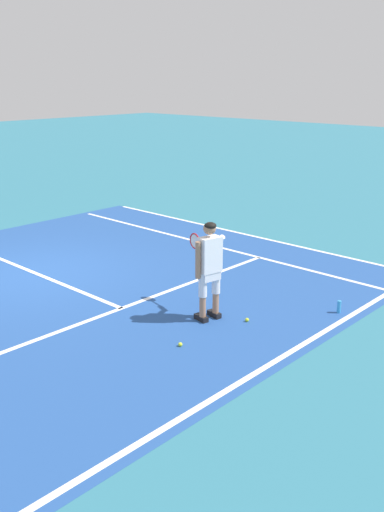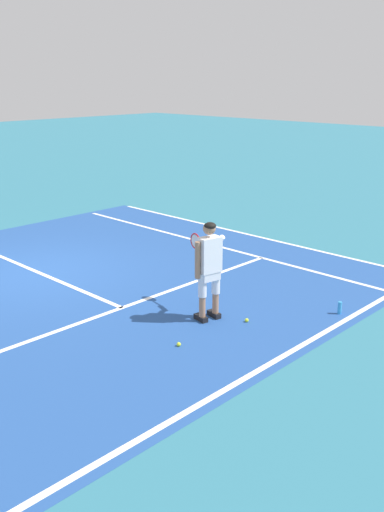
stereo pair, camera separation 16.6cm
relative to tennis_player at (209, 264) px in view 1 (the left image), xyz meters
The scene contains 11 objects.
ground_plane 4.39m from the tennis_player, 99.81° to the left, with size 80.00×80.00×0.00m, color teal.
court_inner_surface 3.29m from the tennis_player, 103.42° to the left, with size 10.98×9.97×0.00m, color #234C93.
line_baseline 2.12m from the tennis_player, 112.83° to the right, with size 10.98×0.10×0.01m, color white.
line_service 1.89m from the tennis_player, 116.91° to the left, with size 8.23×0.10×0.01m, color white.
line_centre_service 4.79m from the tennis_player, 98.93° to the left, with size 0.10×6.40×0.01m, color white.
line_singles_right 4.66m from the tennis_player, 42.03° to the left, with size 0.10×9.57×0.01m, color white.
line_doubles_right 5.74m from the tennis_player, 32.66° to the left, with size 0.10×9.57×0.01m, color white.
tennis_player is the anchor object (origin of this frame).
tennis_ball_near_feet 1.16m from the tennis_player, 58.12° to the right, with size 0.07×0.07×0.07m, color #CCE02D.
tennis_ball_by_baseline 1.50m from the tennis_player, 160.71° to the right, with size 0.07×0.07×0.07m, color #CCE02D.
water_bottle 2.47m from the tennis_player, 40.78° to the right, with size 0.07×0.07×0.23m, color #3393D6.
Camera 1 is at (-6.02, -10.12, 3.96)m, focal length 39.82 mm.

